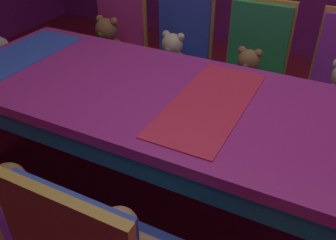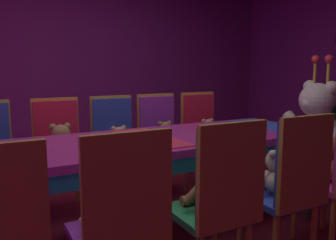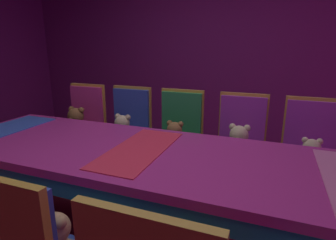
{
  "view_description": "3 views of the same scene",
  "coord_description": "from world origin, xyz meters",
  "px_view_note": "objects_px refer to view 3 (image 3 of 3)",
  "views": [
    {
      "loc": [
        -1.35,
        -0.47,
        1.59
      ],
      "look_at": [
        -0.25,
        0.09,
        0.77
      ],
      "focal_mm": 38.83,
      "sensor_mm": 36.0,
      "label": 1
    },
    {
      "loc": [
        2.28,
        -1.06,
        1.25
      ],
      "look_at": [
        -0.01,
        0.16,
        0.86
      ],
      "focal_mm": 37.37,
      "sensor_mm": 36.0,
      "label": 2
    },
    {
      "loc": [
        -1.45,
        -0.76,
        1.38
      ],
      "look_at": [
        0.07,
        -0.17,
        0.93
      ],
      "focal_mm": 29.38,
      "sensor_mm": 36.0,
      "label": 3
    }
  ],
  "objects_px": {
    "teddy_right_4": "(76,125)",
    "teddy_right_3": "(122,132)",
    "chair_right_1": "(240,139)",
    "teddy_right_0": "(310,157)",
    "teddy_right_1": "(238,146)",
    "chair_right_3": "(130,126)",
    "chair_right_4": "(85,122)",
    "banquet_table": "(140,162)",
    "teddy_right_2": "(174,139)",
    "chair_right_2": "(179,132)",
    "chair_right_0": "(309,148)"
  },
  "relations": [
    {
      "from": "chair_right_1",
      "to": "teddy_right_1",
      "type": "distance_m",
      "value": 0.15
    },
    {
      "from": "teddy_right_1",
      "to": "chair_right_4",
      "type": "xyz_separation_m",
      "value": [
        0.13,
        1.6,
        0.01
      ]
    },
    {
      "from": "chair_right_1",
      "to": "chair_right_4",
      "type": "bearing_deg",
      "value": -89.55
    },
    {
      "from": "teddy_right_2",
      "to": "chair_right_2",
      "type": "bearing_deg",
      "value": -180.0
    },
    {
      "from": "chair_right_4",
      "to": "teddy_right_4",
      "type": "xyz_separation_m",
      "value": [
        -0.15,
        0.0,
        -0.0
      ]
    },
    {
      "from": "chair_right_2",
      "to": "chair_right_4",
      "type": "relative_size",
      "value": 1.0
    },
    {
      "from": "teddy_right_3",
      "to": "chair_right_4",
      "type": "bearing_deg",
      "value": -103.78
    },
    {
      "from": "teddy_right_4",
      "to": "teddy_right_3",
      "type": "bearing_deg",
      "value": 92.03
    },
    {
      "from": "chair_right_0",
      "to": "teddy_right_1",
      "type": "xyz_separation_m",
      "value": [
        -0.13,
        0.53,
        -0.01
      ]
    },
    {
      "from": "chair_right_0",
      "to": "teddy_right_2",
      "type": "distance_m",
      "value": 1.09
    },
    {
      "from": "chair_right_2",
      "to": "teddy_right_4",
      "type": "relative_size",
      "value": 2.88
    },
    {
      "from": "banquet_table",
      "to": "chair_right_0",
      "type": "xyz_separation_m",
      "value": [
        0.84,
        -1.06,
        -0.06
      ]
    },
    {
      "from": "teddy_right_1",
      "to": "chair_right_4",
      "type": "height_order",
      "value": "chair_right_4"
    },
    {
      "from": "chair_right_2",
      "to": "teddy_right_4",
      "type": "bearing_deg",
      "value": -81.16
    },
    {
      "from": "banquet_table",
      "to": "chair_right_1",
      "type": "bearing_deg",
      "value": -31.89
    },
    {
      "from": "chair_right_0",
      "to": "teddy_right_3",
      "type": "distance_m",
      "value": 1.62
    },
    {
      "from": "chair_right_1",
      "to": "chair_right_2",
      "type": "distance_m",
      "value": 0.56
    },
    {
      "from": "chair_right_3",
      "to": "chair_right_4",
      "type": "xyz_separation_m",
      "value": [
        -0.02,
        0.52,
        0.0
      ]
    },
    {
      "from": "banquet_table",
      "to": "teddy_right_2",
      "type": "distance_m",
      "value": 0.72
    },
    {
      "from": "banquet_table",
      "to": "teddy_right_1",
      "type": "bearing_deg",
      "value": -36.85
    },
    {
      "from": "teddy_right_1",
      "to": "teddy_right_2",
      "type": "distance_m",
      "value": 0.56
    },
    {
      "from": "teddy_right_2",
      "to": "teddy_right_4",
      "type": "relative_size",
      "value": 0.86
    },
    {
      "from": "chair_right_3",
      "to": "teddy_right_2",
      "type": "bearing_deg",
      "value": 74.84
    },
    {
      "from": "chair_right_4",
      "to": "teddy_right_0",
      "type": "bearing_deg",
      "value": 86.23
    },
    {
      "from": "teddy_right_0",
      "to": "teddy_right_1",
      "type": "height_order",
      "value": "teddy_right_1"
    },
    {
      "from": "teddy_right_1",
      "to": "chair_right_2",
      "type": "xyz_separation_m",
      "value": [
        0.15,
        0.56,
        0.01
      ]
    },
    {
      "from": "chair_right_3",
      "to": "chair_right_4",
      "type": "height_order",
      "value": "same"
    },
    {
      "from": "chair_right_1",
      "to": "teddy_right_2",
      "type": "height_order",
      "value": "chair_right_1"
    },
    {
      "from": "banquet_table",
      "to": "teddy_right_4",
      "type": "bearing_deg",
      "value": 56.99
    },
    {
      "from": "teddy_right_2",
      "to": "teddy_right_0",
      "type": "bearing_deg",
      "value": 89.27
    },
    {
      "from": "teddy_right_1",
      "to": "teddy_right_0",
      "type": "bearing_deg",
      "value": 89.13
    },
    {
      "from": "chair_right_0",
      "to": "teddy_right_0",
      "type": "height_order",
      "value": "chair_right_0"
    },
    {
      "from": "chair_right_0",
      "to": "chair_right_1",
      "type": "distance_m",
      "value": 0.53
    },
    {
      "from": "chair_right_2",
      "to": "teddy_right_4",
      "type": "distance_m",
      "value": 1.06
    },
    {
      "from": "chair_right_2",
      "to": "teddy_right_3",
      "type": "height_order",
      "value": "chair_right_2"
    },
    {
      "from": "teddy_right_3",
      "to": "chair_right_1",
      "type": "bearing_deg",
      "value": 97.4
    },
    {
      "from": "teddy_right_1",
      "to": "teddy_right_2",
      "type": "xyz_separation_m",
      "value": [
        0.01,
        0.56,
        -0.01
      ]
    },
    {
      "from": "chair_right_0",
      "to": "banquet_table",
      "type": "bearing_deg",
      "value": -51.53
    },
    {
      "from": "teddy_right_4",
      "to": "banquet_table",
      "type": "bearing_deg",
      "value": 56.99
    },
    {
      "from": "chair_right_2",
      "to": "chair_right_1",
      "type": "bearing_deg",
      "value": 89.6
    },
    {
      "from": "teddy_right_1",
      "to": "chair_right_4",
      "type": "bearing_deg",
      "value": -94.72
    },
    {
      "from": "chair_right_0",
      "to": "teddy_right_1",
      "type": "relative_size",
      "value": 3.05
    },
    {
      "from": "chair_right_1",
      "to": "teddy_right_4",
      "type": "distance_m",
      "value": 1.61
    },
    {
      "from": "teddy_right_1",
      "to": "chair_right_2",
      "type": "distance_m",
      "value": 0.57
    },
    {
      "from": "chair_right_4",
      "to": "teddy_right_4",
      "type": "bearing_deg",
      "value": -0.0
    },
    {
      "from": "teddy_right_3",
      "to": "chair_right_4",
      "type": "height_order",
      "value": "chair_right_4"
    },
    {
      "from": "chair_right_0",
      "to": "chair_right_3",
      "type": "xyz_separation_m",
      "value": [
        0.01,
        1.61,
        0.0
      ]
    },
    {
      "from": "chair_right_0",
      "to": "teddy_right_2",
      "type": "bearing_deg",
      "value": -83.27
    },
    {
      "from": "chair_right_1",
      "to": "teddy_right_3",
      "type": "bearing_deg",
      "value": -82.6
    },
    {
      "from": "teddy_right_1",
      "to": "teddy_right_4",
      "type": "height_order",
      "value": "teddy_right_4"
    }
  ]
}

